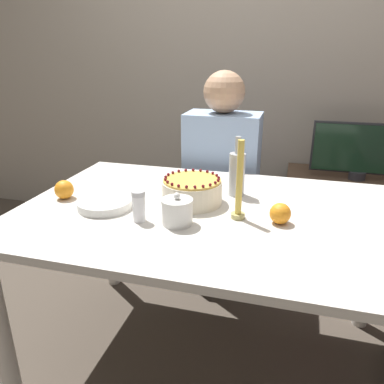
{
  "coord_description": "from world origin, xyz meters",
  "views": [
    {
      "loc": [
        0.28,
        -1.28,
        1.3
      ],
      "look_at": [
        -0.09,
        0.05,
        0.77
      ],
      "focal_mm": 35.0,
      "sensor_mm": 36.0,
      "label": 1
    }
  ],
  "objects_px": {
    "cake": "(192,191)",
    "tv_monitor": "(361,150)",
    "candle": "(239,187)",
    "person_man_blue_shirt": "(221,194)",
    "sugar_shaker": "(139,206)",
    "bottle": "(237,173)",
    "sugar_bowl": "(177,211)"
  },
  "relations": [
    {
      "from": "cake",
      "to": "sugar_shaker",
      "type": "relative_size",
      "value": 2.08
    },
    {
      "from": "cake",
      "to": "sugar_bowl",
      "type": "xyz_separation_m",
      "value": [
        0.0,
        -0.2,
        -0.0
      ]
    },
    {
      "from": "tv_monitor",
      "to": "cake",
      "type": "bearing_deg",
      "value": -126.28
    },
    {
      "from": "sugar_bowl",
      "to": "bottle",
      "type": "bearing_deg",
      "value": 65.42
    },
    {
      "from": "cake",
      "to": "tv_monitor",
      "type": "bearing_deg",
      "value": 53.72
    },
    {
      "from": "sugar_bowl",
      "to": "candle",
      "type": "xyz_separation_m",
      "value": [
        0.2,
        0.1,
        0.07
      ]
    },
    {
      "from": "sugar_bowl",
      "to": "candle",
      "type": "distance_m",
      "value": 0.24
    },
    {
      "from": "sugar_shaker",
      "to": "cake",
      "type": "bearing_deg",
      "value": 57.79
    },
    {
      "from": "cake",
      "to": "bottle",
      "type": "xyz_separation_m",
      "value": [
        0.16,
        0.13,
        0.05
      ]
    },
    {
      "from": "candle",
      "to": "bottle",
      "type": "relative_size",
      "value": 1.16
    },
    {
      "from": "sugar_shaker",
      "to": "tv_monitor",
      "type": "xyz_separation_m",
      "value": [
        0.9,
        1.26,
        -0.05
      ]
    },
    {
      "from": "person_man_blue_shirt",
      "to": "tv_monitor",
      "type": "xyz_separation_m",
      "value": [
        0.77,
        0.41,
        0.21
      ]
    },
    {
      "from": "bottle",
      "to": "tv_monitor",
      "type": "xyz_separation_m",
      "value": [
        0.61,
        0.91,
        -0.08
      ]
    },
    {
      "from": "tv_monitor",
      "to": "sugar_bowl",
      "type": "bearing_deg",
      "value": -121.53
    },
    {
      "from": "sugar_bowl",
      "to": "bottle",
      "type": "height_order",
      "value": "bottle"
    },
    {
      "from": "candle",
      "to": "person_man_blue_shirt",
      "type": "distance_m",
      "value": 0.82
    },
    {
      "from": "tv_monitor",
      "to": "sugar_shaker",
      "type": "bearing_deg",
      "value": -125.61
    },
    {
      "from": "sugar_bowl",
      "to": "sugar_shaker",
      "type": "xyz_separation_m",
      "value": [
        -0.14,
        -0.01,
        0.01
      ]
    },
    {
      "from": "sugar_shaker",
      "to": "candle",
      "type": "distance_m",
      "value": 0.36
    },
    {
      "from": "tv_monitor",
      "to": "candle",
      "type": "bearing_deg",
      "value": -116.39
    },
    {
      "from": "sugar_shaker",
      "to": "person_man_blue_shirt",
      "type": "height_order",
      "value": "person_man_blue_shirt"
    },
    {
      "from": "candle",
      "to": "person_man_blue_shirt",
      "type": "height_order",
      "value": "person_man_blue_shirt"
    },
    {
      "from": "sugar_bowl",
      "to": "sugar_shaker",
      "type": "bearing_deg",
      "value": -174.34
    },
    {
      "from": "sugar_shaker",
      "to": "candle",
      "type": "relative_size",
      "value": 0.39
    },
    {
      "from": "sugar_shaker",
      "to": "person_man_blue_shirt",
      "type": "relative_size",
      "value": 0.09
    },
    {
      "from": "cake",
      "to": "candle",
      "type": "distance_m",
      "value": 0.23
    },
    {
      "from": "candle",
      "to": "tv_monitor",
      "type": "distance_m",
      "value": 1.28
    },
    {
      "from": "sugar_bowl",
      "to": "tv_monitor",
      "type": "height_order",
      "value": "tv_monitor"
    },
    {
      "from": "cake",
      "to": "candle",
      "type": "xyz_separation_m",
      "value": [
        0.2,
        -0.1,
        0.07
      ]
    },
    {
      "from": "bottle",
      "to": "sugar_shaker",
      "type": "bearing_deg",
      "value": -129.79
    },
    {
      "from": "sugar_shaker",
      "to": "bottle",
      "type": "bearing_deg",
      "value": 50.21
    },
    {
      "from": "sugar_bowl",
      "to": "tv_monitor",
      "type": "relative_size",
      "value": 0.2
    }
  ]
}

